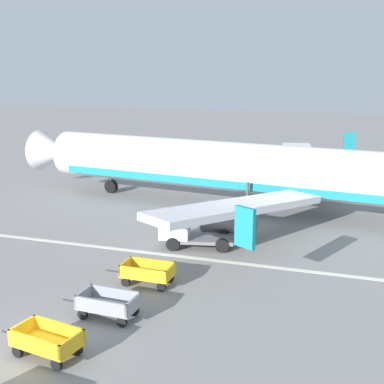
{
  "coord_description": "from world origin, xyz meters",
  "views": [
    {
      "loc": [
        11.31,
        -14.72,
        10.51
      ],
      "look_at": [
        1.43,
        15.52,
        2.8
      ],
      "focal_mm": 48.62,
      "sensor_mm": 36.0,
      "label": 1
    }
  ],
  "objects_px": {
    "airplane": "(239,168)",
    "baggage_cart_fourth_in_row": "(147,273)",
    "service_truck_beside_carts": "(183,228)",
    "baggage_cart_second_in_row": "(47,341)",
    "baggage_cart_third_in_row": "(108,304)"
  },
  "relations": [
    {
      "from": "airplane",
      "to": "baggage_cart_fourth_in_row",
      "type": "xyz_separation_m",
      "value": [
        -1.01,
        -15.38,
        -2.45
      ]
    },
    {
      "from": "baggage_cart_fourth_in_row",
      "to": "service_truck_beside_carts",
      "type": "bearing_deg",
      "value": 91.63
    },
    {
      "from": "airplane",
      "to": "baggage_cart_second_in_row",
      "type": "distance_m",
      "value": 22.83
    },
    {
      "from": "baggage_cart_fourth_in_row",
      "to": "service_truck_beside_carts",
      "type": "height_order",
      "value": "service_truck_beside_carts"
    },
    {
      "from": "baggage_cart_second_in_row",
      "to": "baggage_cart_fourth_in_row",
      "type": "xyz_separation_m",
      "value": [
        1.0,
        7.23,
        0.0
      ]
    },
    {
      "from": "airplane",
      "to": "baggage_cart_third_in_row",
      "type": "bearing_deg",
      "value": -93.73
    },
    {
      "from": "baggage_cart_second_in_row",
      "to": "baggage_cart_fourth_in_row",
      "type": "distance_m",
      "value": 7.3
    },
    {
      "from": "baggage_cart_second_in_row",
      "to": "baggage_cart_fourth_in_row",
      "type": "relative_size",
      "value": 1.02
    },
    {
      "from": "airplane",
      "to": "baggage_cart_third_in_row",
      "type": "height_order",
      "value": "airplane"
    },
    {
      "from": "baggage_cart_fourth_in_row",
      "to": "service_truck_beside_carts",
      "type": "xyz_separation_m",
      "value": [
        -0.17,
        5.89,
        0.5
      ]
    },
    {
      "from": "airplane",
      "to": "baggage_cart_third_in_row",
      "type": "relative_size",
      "value": 10.53
    },
    {
      "from": "baggage_cart_third_in_row",
      "to": "baggage_cart_fourth_in_row",
      "type": "xyz_separation_m",
      "value": [
        0.24,
        3.75,
        0.0
      ]
    },
    {
      "from": "airplane",
      "to": "service_truck_beside_carts",
      "type": "distance_m",
      "value": 9.76
    },
    {
      "from": "baggage_cart_third_in_row",
      "to": "service_truck_beside_carts",
      "type": "height_order",
      "value": "service_truck_beside_carts"
    },
    {
      "from": "airplane",
      "to": "service_truck_beside_carts",
      "type": "bearing_deg",
      "value": -97.06
    }
  ]
}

